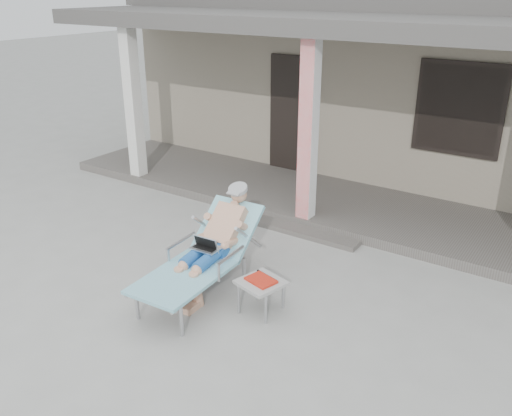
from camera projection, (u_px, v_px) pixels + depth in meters
The scene contains 7 objects.
ground at pixel (219, 285), 6.63m from camera, with size 60.00×60.00×0.00m, color #9E9E99.
house at pixel (412, 76), 10.97m from camera, with size 10.40×5.40×3.30m.
porch_deck at pixel (330, 203), 8.90m from camera, with size 10.00×2.00×0.15m, color #605B56.
porch_overhang at pixel (338, 30), 7.81m from camera, with size 10.00×2.30×2.85m.
porch_step at pixel (295, 230), 8.03m from camera, with size 2.00×0.30×0.07m, color #605B56.
lounger at pixel (207, 232), 6.26m from camera, with size 0.80×1.92×1.23m.
side_table at pixel (261, 284), 5.99m from camera, with size 0.55×0.55×0.41m.
Camera 1 is at (3.57, -4.53, 3.42)m, focal length 38.00 mm.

